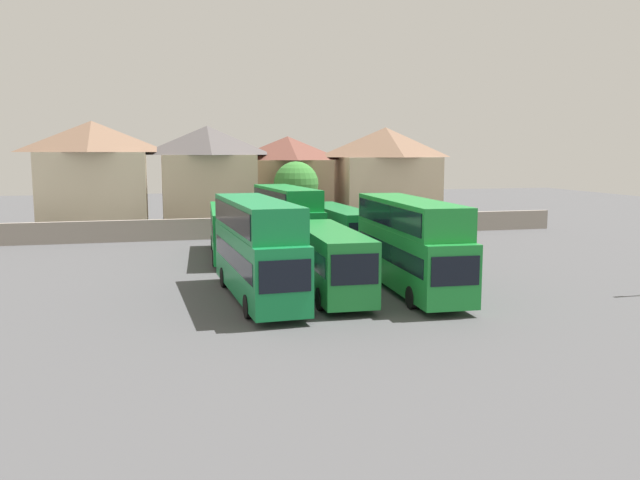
# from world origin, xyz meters

# --- Properties ---
(ground) EXTENTS (140.00, 140.00, 0.00)m
(ground) POSITION_xyz_m (0.00, 18.00, 0.00)
(ground) COLOR #4C4C4F
(depot_boundary_wall) EXTENTS (56.00, 0.50, 1.80)m
(depot_boundary_wall) POSITION_xyz_m (0.00, 23.87, 0.90)
(depot_boundary_wall) COLOR gray
(depot_boundary_wall) RESTS_ON ground
(bus_1) EXTENTS (3.17, 11.73, 5.06)m
(bus_1) POSITION_xyz_m (-4.02, 0.05, 2.85)
(bus_1) COLOR #148040
(bus_1) RESTS_ON ground
(bus_2) EXTENTS (2.86, 10.45, 3.45)m
(bus_2) POSITION_xyz_m (-0.22, 0.14, 1.97)
(bus_2) COLOR #1C7E32
(bus_2) RESTS_ON ground
(bus_3) EXTENTS (3.13, 12.10, 4.93)m
(bus_3) POSITION_xyz_m (4.20, -0.00, 2.78)
(bus_3) COLOR #1D8834
(bus_3) RESTS_ON ground
(bus_4) EXTENTS (3.24, 12.14, 3.53)m
(bus_4) POSITION_xyz_m (-3.93, 13.87, 2.01)
(bus_4) COLOR #158B37
(bus_4) RESTS_ON ground
(bus_5) EXTENTS (3.40, 10.31, 4.92)m
(bus_5) POSITION_xyz_m (0.21, 13.68, 2.77)
(bus_5) COLOR #128333
(bus_5) RESTS_ON ground
(bus_6) EXTENTS (2.79, 11.85, 3.39)m
(bus_6) POSITION_xyz_m (4.05, 13.61, 1.94)
(bus_6) COLOR #177B38
(bus_6) RESTS_ON ground
(house_terrace_left) EXTENTS (9.70, 7.13, 10.21)m
(house_terrace_left) POSITION_xyz_m (-14.38, 30.22, 5.20)
(house_terrace_left) COLOR beige
(house_terrace_left) RESTS_ON ground
(house_terrace_centre) EXTENTS (8.86, 7.26, 9.86)m
(house_terrace_centre) POSITION_xyz_m (-4.13, 30.17, 5.03)
(house_terrace_centre) COLOR #C6B293
(house_terrace_centre) RESTS_ON ground
(house_terrace_right) EXTENTS (8.14, 6.93, 8.96)m
(house_terrace_right) POSITION_xyz_m (3.79, 31.45, 4.56)
(house_terrace_right) COLOR #9E7A60
(house_terrace_right) RESTS_ON ground
(house_terrace_far_right) EXTENTS (10.20, 7.61, 9.89)m
(house_terrace_far_right) POSITION_xyz_m (13.80, 30.89, 5.05)
(house_terrace_far_right) COLOR #C6B293
(house_terrace_far_right) RESTS_ON ground
(tree_left_of_lot) EXTENTS (4.12, 4.12, 6.58)m
(tree_left_of_lot) POSITION_xyz_m (3.56, 26.37, 4.48)
(tree_left_of_lot) COLOR brown
(tree_left_of_lot) RESTS_ON ground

